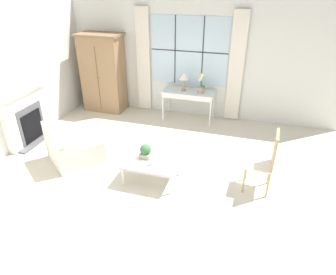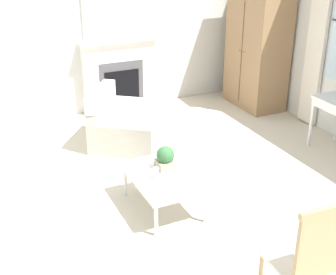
{
  "view_description": "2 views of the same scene",
  "coord_description": "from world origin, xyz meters",
  "views": [
    {
      "loc": [
        1.61,
        -4.08,
        3.22
      ],
      "look_at": [
        0.38,
        0.01,
        0.88
      ],
      "focal_mm": 32.0,
      "sensor_mm": 36.0,
      "label": 1
    },
    {
      "loc": [
        3.99,
        -1.81,
        2.78
      ],
      "look_at": [
        0.02,
        0.04,
        0.79
      ],
      "focal_mm": 50.0,
      "sensor_mm": 36.0,
      "label": 2
    }
  ],
  "objects": [
    {
      "name": "coffee_table",
      "position": [
        0.09,
        -0.04,
        0.36
      ],
      "size": [
        0.95,
        0.65,
        0.41
      ],
      "color": "silver",
      "rests_on": "ground_plane"
    },
    {
      "name": "console_table",
      "position": [
        0.11,
        2.66,
        0.65
      ],
      "size": [
        1.26,
        0.56,
        0.74
      ],
      "color": "silver",
      "rests_on": "ground_plane"
    },
    {
      "name": "side_chair_wooden",
      "position": [
        1.96,
        0.26,
        0.61
      ],
      "size": [
        0.46,
        0.46,
        1.08
      ],
      "color": "white",
      "rests_on": "ground_plane"
    },
    {
      "name": "wall_left",
      "position": [
        -3.03,
        0.6,
        1.4
      ],
      "size": [
        0.06,
        7.2,
        2.8
      ],
      "primitive_type": "cube",
      "color": "silver",
      "rests_on": "ground_plane"
    },
    {
      "name": "potted_plant_small",
      "position": [
        -0.04,
        0.04,
        0.53
      ],
      "size": [
        0.19,
        0.19,
        0.25
      ],
      "color": "tan",
      "rests_on": "coffee_table"
    },
    {
      "name": "wall_back_windowed",
      "position": [
        0.0,
        3.02,
        1.4
      ],
      "size": [
        7.2,
        0.14,
        2.8
      ],
      "color": "silver",
      "rests_on": "ground_plane"
    },
    {
      "name": "fireplace",
      "position": [
        -2.91,
        0.56,
        0.67
      ],
      "size": [
        0.34,
        1.27,
        2.0
      ],
      "color": "#515156",
      "rests_on": "ground_plane"
    },
    {
      "name": "table_lamp",
      "position": [
        -0.02,
        2.64,
        1.09
      ],
      "size": [
        0.24,
        0.24,
        0.46
      ],
      "color": "#9E7F47",
      "rests_on": "console_table"
    },
    {
      "name": "ground_plane",
      "position": [
        0.0,
        0.0,
        0.0
      ],
      "size": [
        14.0,
        14.0,
        0.0
      ],
      "primitive_type": "plane",
      "color": "beige"
    },
    {
      "name": "armoire",
      "position": [
        -2.16,
        2.66,
        0.99
      ],
      "size": [
        1.1,
        0.65,
        1.97
      ],
      "color": "#93704C",
      "rests_on": "ground_plane"
    },
    {
      "name": "pillar_candle",
      "position": [
        0.14,
        -0.15,
        0.47
      ],
      "size": [
        0.09,
        0.09,
        0.14
      ],
      "color": "silver",
      "rests_on": "coffee_table"
    },
    {
      "name": "potted_orchid",
      "position": [
        0.4,
        2.62,
        0.92
      ],
      "size": [
        0.19,
        0.15,
        0.49
      ],
      "color": "tan",
      "rests_on": "console_table"
    },
    {
      "name": "armchair_upholstered",
      "position": [
        -1.56,
        0.14,
        0.28
      ],
      "size": [
        1.18,
        1.19,
        0.81
      ],
      "color": "silver",
      "rests_on": "ground_plane"
    }
  ]
}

